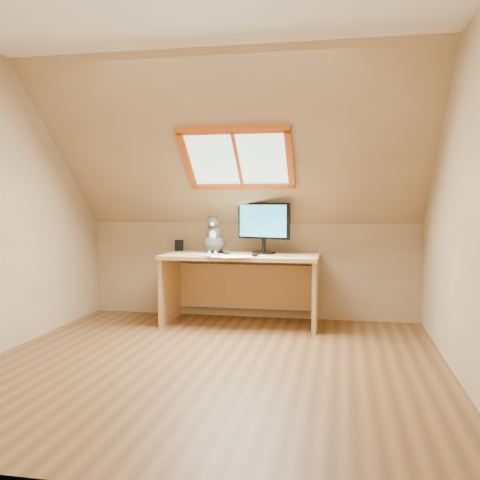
# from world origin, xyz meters

# --- Properties ---
(ground) EXTENTS (3.50, 3.50, 0.00)m
(ground) POSITION_xyz_m (0.00, 0.00, 0.00)
(ground) COLOR brown
(ground) RESTS_ON ground
(room_shell) EXTENTS (3.52, 3.52, 2.41)m
(room_shell) POSITION_xyz_m (0.00, -0.09, 1.43)
(room_shell) COLOR tan
(room_shell) RESTS_ON ground
(desk) EXTENTS (1.54, 0.68, 0.70)m
(desk) POSITION_xyz_m (-0.04, 1.45, 0.49)
(desk) COLOR tan
(desk) RESTS_ON ground
(monitor) EXTENTS (0.54, 0.23, 0.51)m
(monitor) POSITION_xyz_m (0.18, 1.48, 1.00)
(monitor) COLOR black
(monitor) RESTS_ON desk
(cat) EXTENTS (0.25, 0.29, 0.40)m
(cat) POSITION_xyz_m (-0.33, 1.45, 0.85)
(cat) COLOR #48423F
(cat) RESTS_ON desk
(desk_speaker) EXTENTS (0.09, 0.09, 0.12)m
(desk_speaker) POSITION_xyz_m (-0.75, 1.63, 0.76)
(desk_speaker) COLOR black
(desk_speaker) RESTS_ON desk
(graphics_tablet) EXTENTS (0.36, 0.31, 0.01)m
(graphics_tablet) POSITION_xyz_m (-0.35, 1.18, 0.71)
(graphics_tablet) COLOR #B2B2B7
(graphics_tablet) RESTS_ON desk
(mouse) EXTENTS (0.09, 0.12, 0.03)m
(mouse) POSITION_xyz_m (0.14, 1.17, 0.72)
(mouse) COLOR black
(mouse) RESTS_ON desk
(papers) EXTENTS (0.35, 0.30, 0.01)m
(papers) POSITION_xyz_m (-0.04, 1.12, 0.71)
(papers) COLOR white
(papers) RESTS_ON desk
(cables) EXTENTS (0.51, 0.26, 0.01)m
(cables) POSITION_xyz_m (0.29, 1.26, 0.71)
(cables) COLOR silver
(cables) RESTS_ON desk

